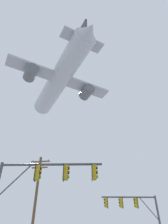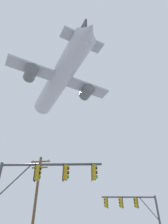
% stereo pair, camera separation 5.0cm
% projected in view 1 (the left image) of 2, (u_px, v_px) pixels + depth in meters
% --- Properties ---
extents(signal_pole_near, '(6.49, 0.94, 6.51)m').
position_uv_depth(signal_pole_near, '(38.00, 186.00, 12.36)').
color(signal_pole_near, '#4C4C51').
rests_on(signal_pole_near, ground).
extents(signal_pole_far, '(5.50, 1.05, 6.52)m').
position_uv_depth(signal_pole_far, '(136.00, 212.00, 20.00)').
color(signal_pole_far, '#4C4C51').
rests_on(signal_pole_far, ground).
extents(utility_pole, '(2.20, 0.28, 10.76)m').
position_uv_depth(utility_pole, '(35.00, 205.00, 20.64)').
color(utility_pole, brown).
rests_on(utility_pole, ground).
extents(airplane, '(21.59, 27.34, 8.41)m').
position_uv_depth(airplane, '(60.00, 79.00, 46.67)').
color(airplane, '#B7BCC6').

